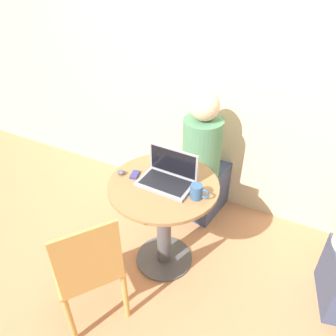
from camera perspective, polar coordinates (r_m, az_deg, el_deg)
The scene contains 9 objects.
ground_plane at distance 2.73m, azimuth -0.66°, elevation -15.50°, with size 12.00×12.00×0.00m, color tan.
back_wall at distance 2.71m, azimuth 8.70°, elevation 17.36°, with size 7.00×0.05×2.60m.
round_table at distance 2.35m, azimuth -0.75°, elevation -7.42°, with size 0.75×0.75×0.77m.
laptop at distance 2.18m, azimuth -0.02°, elevation -1.49°, with size 0.37×0.24×0.22m.
cell_phone at distance 2.27m, azimuth -5.80°, elevation -1.16°, with size 0.07×0.10×0.02m.
computer_mouse at distance 2.29m, azimuth -8.16°, elevation -0.74°, with size 0.06×0.04×0.03m.
coffee_cup at distance 2.06m, azimuth 5.10°, elevation -4.14°, with size 0.13×0.08×0.10m.
chair_empty at distance 2.13m, azimuth -13.69°, elevation -16.74°, with size 0.56×0.56×0.92m.
person_seated at distance 2.80m, azimuth 6.18°, elevation 0.25°, with size 0.35×0.50×1.21m.
Camera 1 is at (0.81, -1.52, 2.12)m, focal length 35.00 mm.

